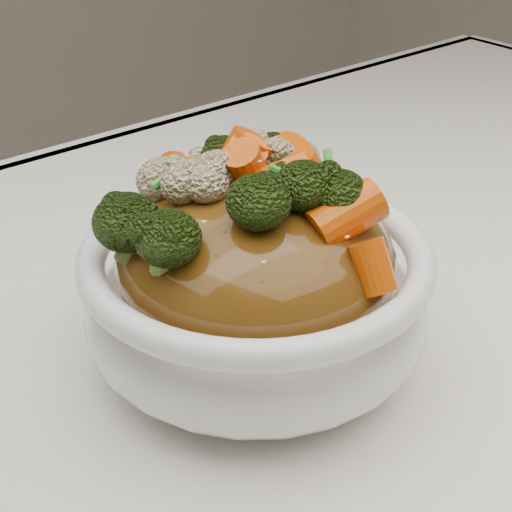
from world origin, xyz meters
TOP-DOWN VIEW (x-y plane):
  - tablecloth at (0.00, 0.00)m, footprint 1.20×0.80m
  - bowl at (-0.06, 0.05)m, footprint 0.23×0.23m
  - sauce_base at (-0.06, 0.05)m, footprint 0.18×0.18m
  - carrots at (-0.06, 0.05)m, footprint 0.18×0.18m
  - broccoli at (-0.06, 0.05)m, footprint 0.18×0.18m
  - cauliflower at (-0.06, 0.05)m, footprint 0.18×0.18m
  - scallions at (-0.06, 0.05)m, footprint 0.14×0.14m
  - sesame_seeds at (-0.06, 0.05)m, footprint 0.17×0.17m

SIDE VIEW (x-z plane):
  - tablecloth at x=0.00m, z-range 0.71..0.75m
  - bowl at x=-0.06m, z-range 0.75..0.83m
  - sauce_base at x=-0.06m, z-range 0.77..0.86m
  - cauliflower at x=-0.06m, z-range 0.85..0.88m
  - broccoli at x=-0.06m, z-range 0.85..0.89m
  - carrots at x=-0.06m, z-range 0.85..0.89m
  - scallions at x=-0.06m, z-range 0.86..0.88m
  - sesame_seeds at x=-0.06m, z-range 0.87..0.87m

